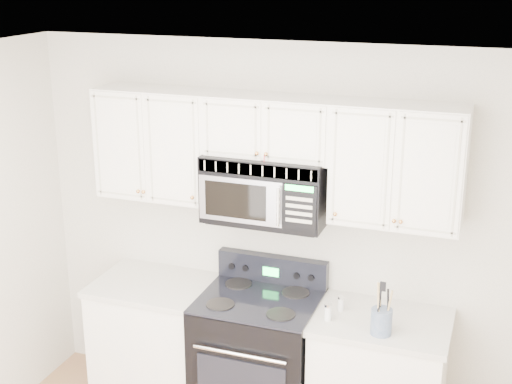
% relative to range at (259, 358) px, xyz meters
% --- Properties ---
extents(room, '(3.51, 3.51, 2.61)m').
position_rel_range_xyz_m(room, '(0.02, -1.42, 0.82)').
color(room, '#9A6954').
rests_on(room, ground).
extents(base_cabinet_left, '(0.86, 0.65, 0.92)m').
position_rel_range_xyz_m(base_cabinet_left, '(-0.78, 0.02, -0.06)').
color(base_cabinet_left, silver).
rests_on(base_cabinet_left, ground).
extents(range, '(0.79, 0.72, 1.13)m').
position_rel_range_xyz_m(range, '(0.00, 0.00, 0.00)').
color(range, black).
rests_on(range, ground).
extents(upper_cabinets, '(2.44, 0.37, 0.75)m').
position_rel_range_xyz_m(upper_cabinets, '(0.02, 0.17, 1.45)').
color(upper_cabinets, silver).
rests_on(upper_cabinets, ground).
extents(microwave, '(0.80, 0.45, 0.44)m').
position_rel_range_xyz_m(microwave, '(0.01, 0.13, 1.19)').
color(microwave, black).
rests_on(microwave, ground).
extents(utensil_crock, '(0.13, 0.13, 0.35)m').
position_rel_range_xyz_m(utensil_crock, '(0.85, -0.17, 0.53)').
color(utensil_crock, slate).
rests_on(utensil_crock, base_cabinet_right).
extents(shaker_salt, '(0.05, 0.05, 0.11)m').
position_rel_range_xyz_m(shaker_salt, '(0.50, -0.11, 0.49)').
color(shaker_salt, silver).
rests_on(shaker_salt, base_cabinet_right).
extents(shaker_pepper, '(0.04, 0.04, 0.10)m').
position_rel_range_xyz_m(shaker_pepper, '(0.55, 0.04, 0.49)').
color(shaker_pepper, silver).
rests_on(shaker_pepper, base_cabinet_right).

